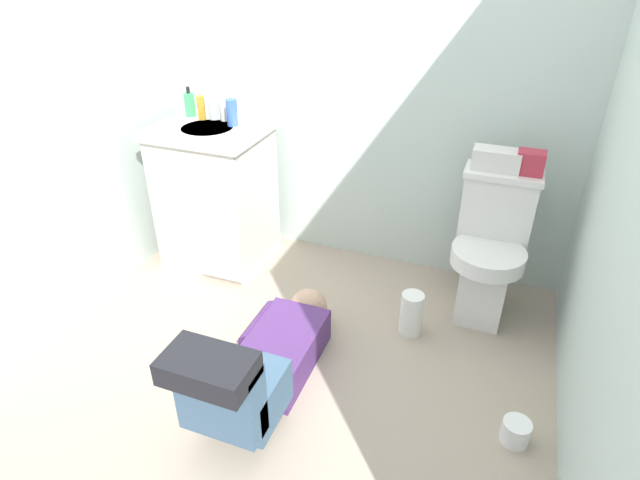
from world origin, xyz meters
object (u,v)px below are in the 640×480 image
(faucet, at_px, (221,110))
(bottle_white, at_px, (224,104))
(bottle_blue, at_px, (232,113))
(toiletry_bag, at_px, (530,163))
(paper_towel_roll, at_px, (411,314))
(vanity_cabinet, at_px, (217,194))
(toilet, at_px, (489,249))
(bottle_clear, at_px, (213,106))
(soap_dispenser, at_px, (190,104))
(bottle_amber, at_px, (201,108))
(person_plumber, at_px, (261,362))
(toilet_paper_roll, at_px, (516,432))
(tissue_box, at_px, (497,159))

(faucet, distance_m, bottle_white, 0.05)
(faucet, bearing_deg, bottle_white, -27.10)
(faucet, xyz_separation_m, bottle_blue, (0.11, -0.08, 0.02))
(bottle_blue, bearing_deg, toiletry_bag, 2.06)
(toiletry_bag, height_order, paper_towel_roll, toiletry_bag)
(faucet, bearing_deg, vanity_cabinet, -88.69)
(toilet, distance_m, bottle_clear, 1.66)
(soap_dispenser, height_order, paper_towel_roll, soap_dispenser)
(vanity_cabinet, distance_m, bottle_amber, 0.49)
(bottle_clear, relative_size, bottle_white, 0.79)
(vanity_cabinet, bearing_deg, toiletry_bag, 4.15)
(bottle_white, bearing_deg, bottle_blue, -38.54)
(toilet, bearing_deg, bottle_amber, 177.51)
(person_plumber, height_order, toilet_paper_roll, person_plumber)
(bottle_white, bearing_deg, vanity_cabinet, -101.90)
(toiletry_bag, distance_m, bottle_blue, 1.53)
(toilet, relative_size, bottle_clear, 5.31)
(toiletry_bag, bearing_deg, toilet, -139.23)
(tissue_box, bearing_deg, bottle_amber, -179.29)
(bottle_clear, bearing_deg, paper_towel_roll, -18.23)
(bottle_amber, distance_m, paper_towel_roll, 1.59)
(vanity_cabinet, xyz_separation_m, faucet, (-0.00, 0.15, 0.45))
(vanity_cabinet, bearing_deg, bottle_white, 78.10)
(vanity_cabinet, height_order, toiletry_bag, toiletry_bag)
(faucet, bearing_deg, toilet_paper_roll, -27.99)
(bottle_clear, bearing_deg, person_plumber, -53.53)
(bottle_white, bearing_deg, tissue_box, -0.47)
(person_plumber, relative_size, bottle_white, 5.93)
(toilet, height_order, person_plumber, toilet)
(faucet, distance_m, toiletry_bag, 1.64)
(soap_dispenser, height_order, toilet_paper_roll, soap_dispenser)
(vanity_cabinet, height_order, person_plumber, vanity_cabinet)
(toiletry_bag, height_order, bottle_white, bottle_white)
(faucet, bearing_deg, toilet, -4.41)
(paper_towel_roll, xyz_separation_m, toilet_paper_roll, (0.52, -0.50, -0.06))
(bottle_clear, height_order, bottle_white, bottle_white)
(soap_dispenser, xyz_separation_m, paper_towel_roll, (1.42, -0.42, -0.77))
(paper_towel_roll, bearing_deg, soap_dispenser, 163.63)
(faucet, distance_m, tissue_box, 1.49)
(bottle_blue, distance_m, paper_towel_roll, 1.41)
(tissue_box, height_order, bottle_blue, bottle_blue)
(bottle_blue, height_order, toilet_paper_roll, bottle_blue)
(person_plumber, bearing_deg, bottle_white, 123.79)
(soap_dispenser, relative_size, bottle_amber, 1.26)
(paper_towel_roll, bearing_deg, faucet, 160.44)
(vanity_cabinet, height_order, soap_dispenser, soap_dispenser)
(bottle_amber, distance_m, bottle_blue, 0.22)
(faucet, distance_m, person_plumber, 1.46)
(person_plumber, height_order, bottle_blue, bottle_blue)
(bottle_amber, distance_m, bottle_clear, 0.07)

